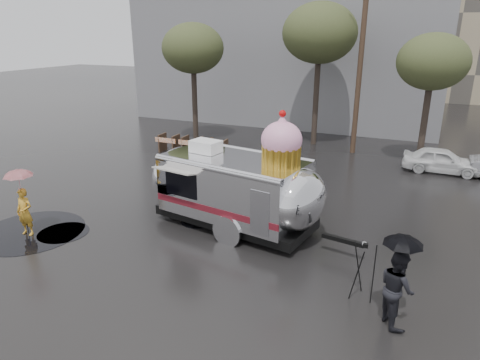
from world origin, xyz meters
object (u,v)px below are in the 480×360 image
at_px(person_left, 25,212).
at_px(tripod, 363,266).
at_px(person_right, 397,288).
at_px(airstream_trailer, 237,186).

bearing_deg(person_left, tripod, -1.51).
distance_m(person_right, tripod, 1.11).
bearing_deg(tripod, airstream_trailer, 147.54).
height_order(airstream_trailer, tripod, airstream_trailer).
bearing_deg(person_right, person_left, 59.86).
relative_size(person_left, tripod, 1.04).
bearing_deg(person_right, tripod, 19.55).
height_order(person_left, person_right, person_right).
bearing_deg(tripod, person_right, -43.31).
xyz_separation_m(person_left, person_right, (11.69, -0.00, 0.12)).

